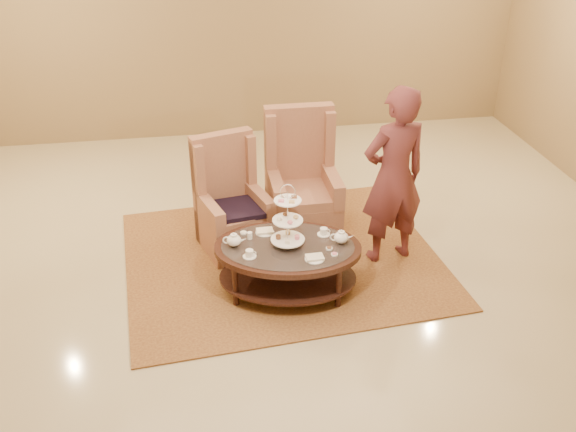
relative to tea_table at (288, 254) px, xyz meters
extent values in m
plane|color=beige|center=(-0.07, 0.04, -0.41)|extent=(8.00, 8.00, 0.00)
cube|color=silver|center=(-0.07, 0.04, -0.41)|extent=(8.00, 8.00, 0.02)
cube|color=#957B51|center=(-0.07, 4.04, 1.34)|extent=(8.00, 0.04, 3.50)
cube|color=#9F7238|center=(0.03, 0.55, -0.40)|extent=(3.28, 2.81, 0.02)
cylinder|color=black|center=(-0.50, -0.15, -0.19)|extent=(0.06, 0.06, 0.44)
cylinder|color=black|center=(0.41, -0.32, -0.19)|extent=(0.06, 0.06, 0.44)
cylinder|color=black|center=(-0.41, 0.32, -0.19)|extent=(0.06, 0.06, 0.44)
cylinder|color=black|center=(0.50, 0.15, -0.19)|extent=(0.06, 0.06, 0.44)
cylinder|color=silver|center=(0.00, 0.00, 0.37)|extent=(0.01, 0.01, 0.55)
torus|color=silver|center=(0.00, 0.00, 0.64)|extent=(0.14, 0.04, 0.14)
cylinder|color=white|center=(0.00, 0.00, 0.16)|extent=(0.36, 0.36, 0.01)
cylinder|color=white|center=(0.00, 0.00, 0.36)|extent=(0.32, 0.32, 0.01)
cylinder|color=white|center=(0.00, 0.00, 0.55)|extent=(0.28, 0.28, 0.01)
cylinder|color=#DD7185|center=(0.08, -0.02, 0.18)|extent=(0.05, 0.05, 0.04)
cylinder|color=tan|center=(0.02, 0.08, 0.18)|extent=(0.05, 0.05, 0.04)
cylinder|color=brown|center=(-0.08, 0.02, 0.18)|extent=(0.05, 0.05, 0.04)
cylinder|color=#EFE4CA|center=(-0.02, -0.08, 0.18)|extent=(0.05, 0.05, 0.04)
ellipsoid|color=tan|center=(0.07, 0.01, 0.38)|extent=(0.06, 0.06, 0.03)
ellipsoid|color=brown|center=(-0.01, 0.07, 0.38)|extent=(0.06, 0.06, 0.03)
ellipsoid|color=#EFE4CA|center=(-0.07, -0.01, 0.38)|extent=(0.06, 0.06, 0.03)
ellipsoid|color=#DD7185|center=(0.01, -0.08, 0.38)|extent=(0.06, 0.06, 0.03)
cube|color=brown|center=(0.06, 0.03, 0.57)|extent=(0.05, 0.04, 0.02)
cube|color=#EFE4CA|center=(-0.03, 0.06, 0.57)|extent=(0.05, 0.04, 0.02)
cube|color=#DD7185|center=(-0.06, -0.03, 0.57)|extent=(0.05, 0.04, 0.02)
cube|color=tan|center=(0.03, -0.06, 0.57)|extent=(0.05, 0.04, 0.02)
ellipsoid|color=white|center=(-0.48, 0.07, 0.15)|extent=(0.15, 0.15, 0.11)
cylinder|color=white|center=(-0.48, 0.07, 0.21)|extent=(0.07, 0.07, 0.01)
sphere|color=white|center=(-0.48, 0.07, 0.22)|extent=(0.03, 0.03, 0.02)
cone|color=white|center=(-0.40, 0.05, 0.16)|extent=(0.08, 0.04, 0.06)
torus|color=white|center=(-0.54, 0.08, 0.15)|extent=(0.08, 0.03, 0.07)
ellipsoid|color=white|center=(0.48, -0.04, 0.15)|extent=(0.15, 0.15, 0.11)
cylinder|color=white|center=(0.48, -0.04, 0.21)|extent=(0.07, 0.07, 0.01)
sphere|color=white|center=(0.48, -0.04, 0.22)|extent=(0.03, 0.03, 0.02)
cone|color=white|center=(0.56, -0.05, 0.16)|extent=(0.08, 0.04, 0.06)
torus|color=white|center=(0.42, -0.03, 0.15)|extent=(0.08, 0.03, 0.07)
cylinder|color=white|center=(-0.36, -0.13, 0.10)|extent=(0.14, 0.14, 0.01)
cylinder|color=white|center=(-0.36, -0.13, 0.13)|extent=(0.08, 0.08, 0.06)
torus|color=white|center=(-0.32, -0.14, 0.13)|extent=(0.04, 0.02, 0.04)
cylinder|color=white|center=(0.36, 0.13, 0.10)|extent=(0.14, 0.14, 0.01)
cylinder|color=white|center=(0.36, 0.13, 0.13)|extent=(0.08, 0.08, 0.06)
torus|color=white|center=(0.40, 0.12, 0.13)|extent=(0.04, 0.02, 0.04)
cylinder|color=white|center=(-0.17, 0.26, 0.10)|extent=(0.21, 0.21, 0.01)
cube|color=silver|center=(-0.17, 0.26, 0.11)|extent=(0.16, 0.11, 0.02)
cylinder|color=white|center=(0.19, -0.26, 0.10)|extent=(0.21, 0.21, 0.01)
cube|color=silver|center=(0.19, -0.26, 0.11)|extent=(0.16, 0.11, 0.02)
cylinder|color=white|center=(-0.32, 0.17, 0.13)|extent=(0.06, 0.06, 0.07)
cylinder|color=white|center=(0.38, -0.23, 0.10)|extent=(0.07, 0.07, 0.02)
cylinder|color=#DD7185|center=(0.38, -0.23, 0.11)|extent=(0.05, 0.05, 0.01)
cylinder|color=white|center=(0.36, -0.12, 0.10)|extent=(0.07, 0.07, 0.02)
cylinder|color=brown|center=(0.36, -0.12, 0.11)|extent=(0.05, 0.05, 0.01)
cylinder|color=white|center=(-0.37, 0.27, 0.10)|extent=(0.07, 0.07, 0.02)
cylinder|color=#EFE4CA|center=(-0.37, 0.27, 0.11)|extent=(0.05, 0.05, 0.01)
cube|color=#A66B4E|center=(-0.41, 0.83, -0.21)|extent=(0.80, 0.80, 0.38)
cube|color=#A66B4E|center=(-0.40, 0.79, 0.02)|extent=(0.68, 0.68, 0.09)
cube|color=#A66B4E|center=(-0.49, 1.08, 0.19)|extent=(0.65, 0.31, 1.18)
cube|color=#A66B4E|center=(-0.74, 0.97, 0.46)|extent=(0.15, 0.22, 0.55)
cube|color=#A66B4E|center=(-0.22, 1.13, 0.46)|extent=(0.15, 0.22, 0.55)
cube|color=#A66B4E|center=(-0.65, 0.71, 0.09)|extent=(0.27, 0.58, 0.24)
cube|color=#A66B4E|center=(-0.15, 0.87, 0.09)|extent=(0.27, 0.58, 0.24)
cube|color=black|center=(-0.39, 0.76, 0.09)|extent=(0.57, 0.53, 0.05)
cube|color=#A66B4E|center=(0.34, 1.02, -0.19)|extent=(0.72, 0.72, 0.43)
cube|color=#A66B4E|center=(0.34, 0.97, 0.08)|extent=(0.61, 0.61, 0.10)
cube|color=#A66B4E|center=(0.34, 1.32, 0.26)|extent=(0.72, 0.15, 1.34)
cube|color=#A66B4E|center=(0.03, 1.28, 0.57)|extent=(0.10, 0.23, 0.62)
cube|color=#A66B4E|center=(0.64, 1.28, 0.57)|extent=(0.10, 0.23, 0.62)
cube|color=#A66B4E|center=(0.04, 0.97, 0.16)|extent=(0.12, 0.65, 0.27)
cube|color=#A66B4E|center=(0.63, 0.97, 0.16)|extent=(0.12, 0.65, 0.27)
imported|color=#5D2828|center=(1.09, 0.41, 0.49)|extent=(0.73, 0.55, 1.80)
camera|label=1|loc=(-0.80, -4.84, 3.16)|focal=40.00mm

